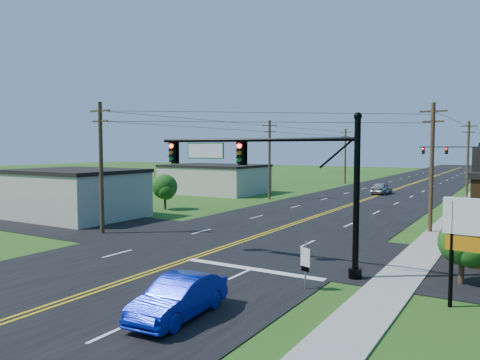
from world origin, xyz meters
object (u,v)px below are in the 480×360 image
Objects in this scene: signal_mast_far at (452,155)px; signal_mast_main at (268,171)px; blue_car at (179,298)px; route_sign at (305,262)px; stop_sign at (476,220)px.

signal_mast_main is at bearing -90.08° from signal_mast_far.
signal_mast_main is at bearing 91.07° from blue_car.
signal_mast_far is 5.35× the size of route_sign.
signal_mast_main is 8.93m from blue_car.
route_sign is at bearing -87.65° from signal_mast_far.
stop_sign is (8.66, 8.98, -2.96)m from signal_mast_main.
blue_car is (0.59, -79.94, -3.83)m from signal_mast_far.
signal_mast_main is 5.51× the size of route_sign.
signal_mast_main reaches higher than stop_sign.
route_sign is (3.16, -2.66, -3.55)m from signal_mast_main.
blue_car is 2.12× the size of route_sign.
blue_car is (0.69, -7.94, -4.03)m from signal_mast_main.
route_sign reaches higher than blue_car.
signal_mast_main and signal_mast_far have the same top height.
signal_mast_main reaches higher than blue_car.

